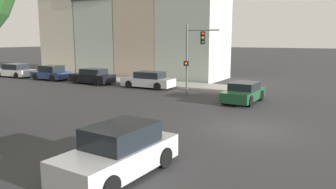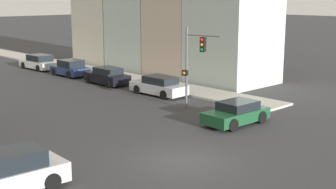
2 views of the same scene
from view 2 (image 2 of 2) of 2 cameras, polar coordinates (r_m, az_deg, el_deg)
ground_plane at (r=20.92m, az=2.00°, el=-8.04°), size 300.00×300.00×0.00m
sidewalk_strip at (r=53.28m, az=-14.62°, el=3.90°), size 3.10×60.00×0.15m
rowhouse_backdrop at (r=45.18m, az=-0.58°, el=9.73°), size 8.13×22.72×11.72m
traffic_signal at (r=29.24m, az=3.20°, el=4.59°), size 0.96×2.44×5.28m
crossing_car_0 at (r=26.78m, az=8.33°, el=-2.26°), size 4.09×2.01×1.32m
crossing_car_1 at (r=18.41m, az=-18.71°, el=-9.09°), size 4.27×2.06×1.57m
parked_car_0 at (r=34.32m, az=-1.12°, el=1.05°), size 2.00×4.57×1.42m
parked_car_1 at (r=38.86m, az=-7.42°, el=2.22°), size 1.99×4.27×1.41m
parked_car_2 at (r=43.51m, az=-11.81°, el=3.14°), size 2.15×3.90×1.49m
parked_car_3 at (r=48.31m, az=-15.43°, el=3.80°), size 2.16×4.64×1.46m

